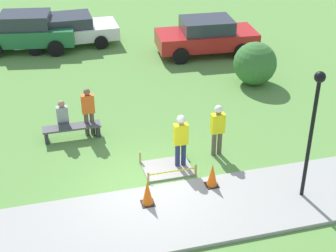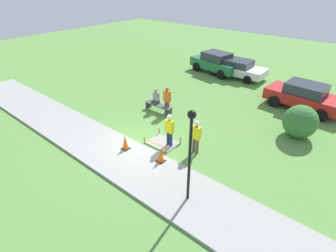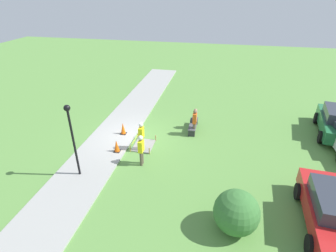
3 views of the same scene
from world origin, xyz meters
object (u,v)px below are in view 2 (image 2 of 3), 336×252
(person_seated_on_bench, at_px, (156,98))
(worker_assistant, at_px, (196,135))
(worker_supervisor, at_px, (170,128))
(traffic_cone_far_patch, at_px, (161,155))
(park_bench, at_px, (158,106))
(parked_car_white, at_px, (236,68))
(traffic_cone_near_patch, at_px, (125,142))
(parked_car_green, at_px, (216,62))
(parked_car_red, at_px, (304,96))
(bystander_in_orange_shirt, at_px, (167,99))
(lamppost_near, at_px, (190,144))

(person_seated_on_bench, relative_size, worker_assistant, 0.53)
(worker_supervisor, bearing_deg, traffic_cone_far_patch, -66.89)
(worker_supervisor, xyz_separation_m, worker_assistant, (1.24, 0.36, -0.03))
(park_bench, xyz_separation_m, parked_car_white, (0.62, 8.61, 0.40))
(traffic_cone_near_patch, distance_m, traffic_cone_far_patch, 1.91)
(parked_car_green, bearing_deg, parked_car_red, -8.68)
(parked_car_red, bearing_deg, traffic_cone_near_patch, -112.40)
(park_bench, height_order, bystander_in_orange_shirt, bystander_in_orange_shirt)
(traffic_cone_far_patch, bearing_deg, worker_supervisor, 113.11)
(traffic_cone_far_patch, xyz_separation_m, bystander_in_orange_shirt, (-2.83, 3.82, 0.47))
(traffic_cone_far_patch, relative_size, bystander_in_orange_shirt, 0.42)
(parked_car_red, bearing_deg, traffic_cone_far_patch, -103.67)
(traffic_cone_far_patch, distance_m, parked_car_red, 10.09)
(worker_supervisor, xyz_separation_m, parked_car_red, (3.62, 8.35, -0.18))
(worker_assistant, bearing_deg, worker_supervisor, -163.81)
(park_bench, xyz_separation_m, person_seated_on_bench, (-0.24, 0.05, 0.47))
(parked_car_white, bearing_deg, worker_assistant, -72.58)
(traffic_cone_near_patch, distance_m, parked_car_green, 12.76)
(bystander_in_orange_shirt, bearing_deg, park_bench, -168.07)
(parked_car_white, bearing_deg, parked_car_green, -175.14)
(lamppost_near, height_order, parked_car_red, lamppost_near)
(parked_car_white, bearing_deg, worker_supervisor, -79.13)
(park_bench, xyz_separation_m, parked_car_green, (-1.10, 8.45, 0.54))
(traffic_cone_near_patch, relative_size, lamppost_near, 0.20)
(traffic_cone_far_patch, distance_m, lamppost_near, 3.14)
(worker_assistant, xyz_separation_m, bystander_in_orange_shirt, (-3.54, 2.22, -0.07))
(worker_assistant, xyz_separation_m, lamppost_near, (1.47, -2.62, 1.48))
(traffic_cone_far_patch, height_order, parked_car_white, parked_car_white)
(parked_car_red, xyz_separation_m, parked_car_green, (-7.59, 2.55, 0.04))
(traffic_cone_near_patch, distance_m, lamppost_near, 4.57)
(bystander_in_orange_shirt, distance_m, parked_car_red, 8.27)
(traffic_cone_far_patch, relative_size, person_seated_on_bench, 0.77)
(traffic_cone_far_patch, xyz_separation_m, park_bench, (-3.40, 3.70, -0.12))
(traffic_cone_near_patch, bearing_deg, bystander_in_orange_shirt, 102.89)
(worker_supervisor, bearing_deg, worker_assistant, 16.19)
(parked_car_green, height_order, parked_car_white, parked_car_green)
(traffic_cone_far_patch, distance_m, park_bench, 5.03)
(bystander_in_orange_shirt, xyz_separation_m, parked_car_red, (5.91, 5.78, -0.09))
(worker_supervisor, distance_m, bystander_in_orange_shirt, 3.45)
(park_bench, distance_m, bystander_in_orange_shirt, 0.84)
(worker_supervisor, distance_m, parked_car_green, 11.61)
(traffic_cone_far_patch, height_order, bystander_in_orange_shirt, bystander_in_orange_shirt)
(traffic_cone_near_patch, bearing_deg, worker_supervisor, 49.55)
(bystander_in_orange_shirt, height_order, parked_car_red, bystander_in_orange_shirt)
(worker_supervisor, relative_size, worker_assistant, 1.02)
(traffic_cone_far_patch, distance_m, bystander_in_orange_shirt, 4.78)
(traffic_cone_near_patch, height_order, person_seated_on_bench, person_seated_on_bench)
(traffic_cone_far_patch, distance_m, person_seated_on_bench, 5.24)
(traffic_cone_near_patch, height_order, worker_assistant, worker_assistant)
(bystander_in_orange_shirt, height_order, parked_car_green, parked_car_green)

